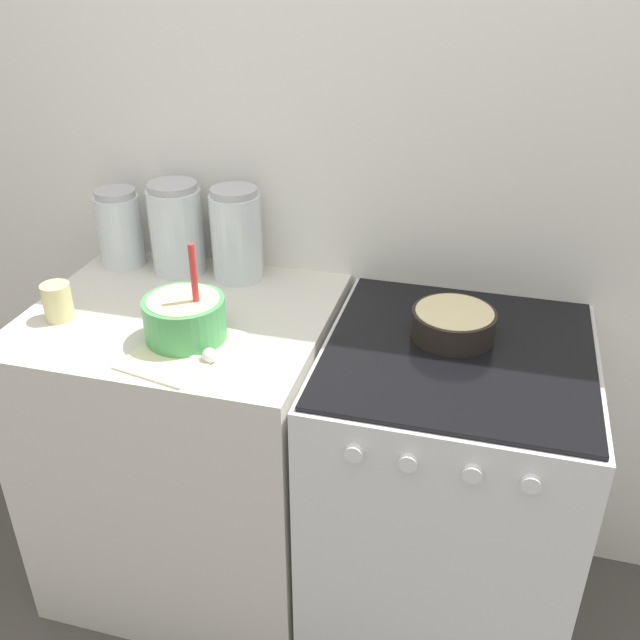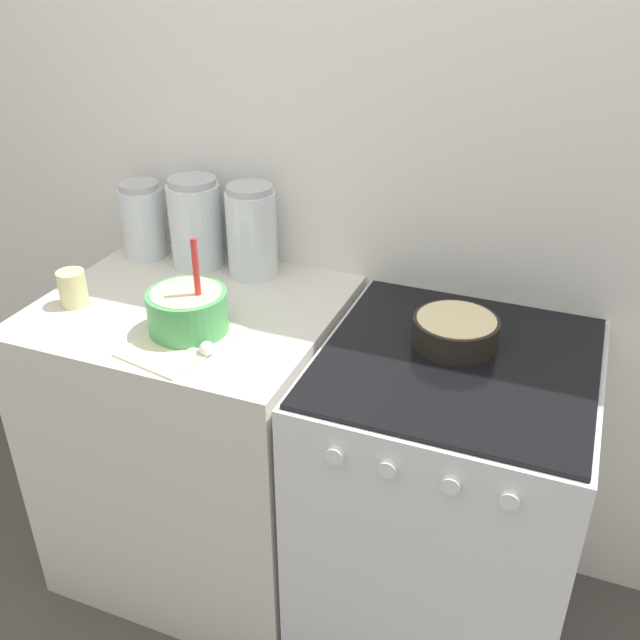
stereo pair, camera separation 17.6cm
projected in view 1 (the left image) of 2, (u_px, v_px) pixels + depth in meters
The scene contains 11 objects.
wall_back at pixel (356, 183), 1.99m from camera, with size 4.59×0.05×2.40m.
countertop_cabinet at pixel (193, 448), 2.13m from camera, with size 0.79×0.68×0.93m.
stove at pixel (443, 493), 1.96m from camera, with size 0.66×0.70×0.93m.
mixing_bowl at pixel (185, 317), 1.74m from camera, with size 0.20×0.20×0.26m.
baking_pan at pixel (453, 323), 1.77m from camera, with size 0.21×0.21×0.07m.
storage_jar_left at pixel (121, 233), 2.12m from camera, with size 0.13×0.13×0.23m.
storage_jar_middle at pixel (177, 234), 2.07m from camera, with size 0.16×0.16×0.27m.
storage_jar_right at pixel (237, 240), 2.03m from camera, with size 0.14×0.14×0.27m.
tin_can at pixel (58, 302), 1.84m from camera, with size 0.07×0.07×0.10m.
recipe_page at pixel (181, 350), 1.72m from camera, with size 0.25×0.31×0.01m.
measuring_spoon at pixel (205, 356), 1.68m from camera, with size 0.12×0.04×0.04m.
Camera 1 is at (0.40, -1.17, 1.84)m, focal length 40.00 mm.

